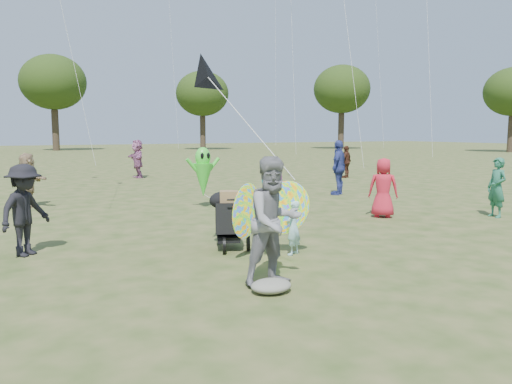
% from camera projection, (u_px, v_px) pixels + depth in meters
% --- Properties ---
extents(ground, '(160.00, 160.00, 0.00)m').
position_uv_depth(ground, '(312.00, 271.00, 7.81)').
color(ground, '#51592B').
rests_on(ground, ground).
extents(child_girl, '(0.43, 0.38, 0.98)m').
position_uv_depth(child_girl, '(293.00, 227.00, 8.80)').
color(child_girl, '#9FD6E2').
rests_on(child_girl, ground).
extents(adult_man, '(0.93, 0.75, 1.83)m').
position_uv_depth(adult_man, '(274.00, 221.00, 7.03)').
color(adult_man, gray).
rests_on(adult_man, ground).
extents(grey_bag, '(0.58, 0.47, 0.18)m').
position_uv_depth(grey_bag, '(271.00, 286.00, 6.77)').
color(grey_bag, gray).
rests_on(grey_bag, ground).
extents(crowd_a, '(0.87, 0.85, 1.51)m').
position_uv_depth(crowd_a, '(383.00, 188.00, 12.64)').
color(crowd_a, red).
rests_on(crowd_a, ground).
extents(crowd_b, '(1.17, 1.15, 1.62)m').
position_uv_depth(crowd_b, '(25.00, 210.00, 8.70)').
color(crowd_b, black).
rests_on(crowd_b, ground).
extents(crowd_c, '(1.17, 1.01, 1.88)m').
position_uv_depth(crowd_c, '(339.00, 168.00, 17.15)').
color(crowd_c, '#323D8A').
rests_on(crowd_c, ground).
extents(crowd_d, '(0.97, 1.52, 1.57)m').
position_uv_depth(crowd_d, '(28.00, 180.00, 14.41)').
color(crowd_d, '#A28463').
rests_on(crowd_d, ground).
extents(crowd_e, '(0.90, 0.91, 1.48)m').
position_uv_depth(crowd_e, '(274.00, 186.00, 13.19)').
color(crowd_e, '#762766').
rests_on(crowd_e, ground).
extents(crowd_f, '(0.46, 0.61, 1.52)m').
position_uv_depth(crowd_f, '(497.00, 188.00, 12.64)').
color(crowd_f, '#27694F').
rests_on(crowd_f, ground).
extents(crowd_h, '(0.95, 0.76, 1.51)m').
position_uv_depth(crowd_h, '(346.00, 162.00, 23.51)').
color(crowd_h, '#442216').
rests_on(crowd_h, ground).
extents(crowd_j, '(0.55, 1.68, 1.80)m').
position_uv_depth(crowd_j, '(137.00, 159.00, 23.45)').
color(crowd_j, '#A15C8B').
rests_on(crowd_j, ground).
extents(jogging_stroller, '(0.75, 1.14, 1.09)m').
position_uv_depth(jogging_stroller, '(227.00, 216.00, 9.29)').
color(jogging_stroller, black).
rests_on(jogging_stroller, ground).
extents(butterfly_kite, '(1.74, 0.75, 1.62)m').
position_uv_depth(butterfly_kite, '(268.00, 218.00, 8.58)').
color(butterfly_kite, '#FA273E').
rests_on(butterfly_kite, ground).
extents(delta_kite_rig, '(1.06, 2.14, 2.03)m').
position_uv_depth(delta_kite_rig, '(208.00, 77.00, 8.35)').
color(delta_kite_rig, black).
rests_on(delta_kite_rig, ground).
extents(alien_kite, '(1.12, 0.69, 1.74)m').
position_uv_depth(alien_kite, '(203.00, 174.00, 14.16)').
color(alien_kite, '#3EDE34').
rests_on(alien_kite, ground).
extents(tree_line, '(91.78, 33.60, 10.79)m').
position_uv_depth(tree_line, '(83.00, 83.00, 48.23)').
color(tree_line, '#3A2D21').
rests_on(tree_line, ground).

